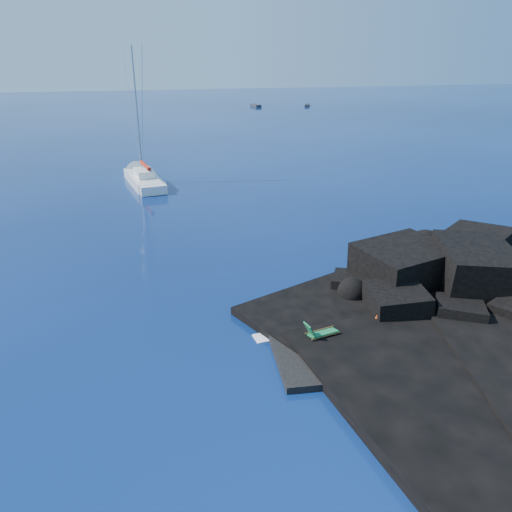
# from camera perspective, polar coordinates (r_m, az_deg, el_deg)

# --- Properties ---
(ground) EXTENTS (400.00, 400.00, 0.00)m
(ground) POSITION_cam_1_polar(r_m,az_deg,el_deg) (24.13, 2.09, -12.70)
(ground) COLOR black
(ground) RESTS_ON ground
(headland) EXTENTS (24.00, 24.00, 3.60)m
(headland) POSITION_cam_1_polar(r_m,az_deg,el_deg) (32.03, 23.41, -5.32)
(headland) COLOR black
(headland) RESTS_ON ground
(beach) EXTENTS (9.08, 6.86, 0.70)m
(beach) POSITION_cam_1_polar(r_m,az_deg,el_deg) (25.97, 11.49, -10.41)
(beach) COLOR black
(beach) RESTS_ON ground
(surf_foam) EXTENTS (10.00, 8.00, 0.06)m
(surf_foam) POSITION_cam_1_polar(r_m,az_deg,el_deg) (29.67, 8.63, -5.82)
(surf_foam) COLOR white
(surf_foam) RESTS_ON ground
(sailboat) EXTENTS (4.99, 14.35, 14.75)m
(sailboat) POSITION_cam_1_polar(r_m,az_deg,el_deg) (58.70, -12.66, 8.01)
(sailboat) COLOR white
(sailboat) RESTS_ON ground
(deck_chair) EXTENTS (1.87, 1.09, 1.21)m
(deck_chair) POSITION_cam_1_polar(r_m,az_deg,el_deg) (25.51, 7.66, -8.26)
(deck_chair) COLOR #176838
(deck_chair) RESTS_ON beach
(towel) EXTENTS (2.05, 1.71, 0.05)m
(towel) POSITION_cam_1_polar(r_m,az_deg,el_deg) (24.73, 9.22, -11.01)
(towel) COLOR white
(towel) RESTS_ON beach
(sunbather) EXTENTS (1.69, 1.24, 0.23)m
(sunbather) POSITION_cam_1_polar(r_m,az_deg,el_deg) (24.65, 9.24, -10.74)
(sunbather) COLOR tan
(sunbather) RESTS_ON towel
(marker_cone) EXTENTS (0.44, 0.44, 0.52)m
(marker_cone) POSITION_cam_1_polar(r_m,az_deg,el_deg) (27.68, 13.62, -6.96)
(marker_cone) COLOR #D7410B
(marker_cone) RESTS_ON beach
(distant_boat_a) EXTENTS (2.12, 5.15, 0.67)m
(distant_boat_a) POSITION_cam_1_polar(r_m,az_deg,el_deg) (145.88, -0.04, 16.69)
(distant_boat_a) COLOR #2A2A2F
(distant_boat_a) RESTS_ON ground
(distant_boat_b) EXTENTS (2.80, 4.34, 0.56)m
(distant_boat_b) POSITION_cam_1_polar(r_m,az_deg,el_deg) (148.00, 5.88, 16.66)
(distant_boat_b) COLOR black
(distant_boat_b) RESTS_ON ground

